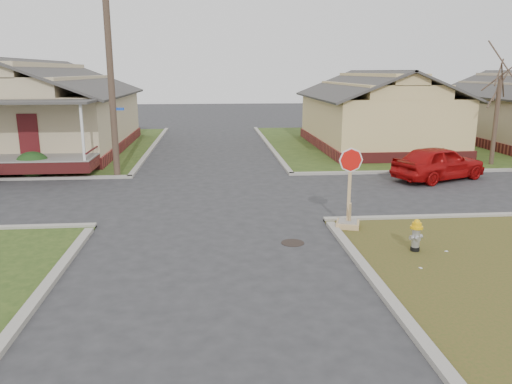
{
  "coord_description": "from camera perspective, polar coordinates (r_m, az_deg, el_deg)",
  "views": [
    {
      "loc": [
        0.05,
        -13.35,
        4.6
      ],
      "look_at": [
        1.32,
        1.0,
        1.1
      ],
      "focal_mm": 35.0,
      "sensor_mm": 36.0,
      "label": 1
    }
  ],
  "objects": [
    {
      "name": "curbs",
      "position": [
        18.91,
        -5.06,
        -0.47
      ],
      "size": [
        80.0,
        40.0,
        0.12
      ],
      "primitive_type": null,
      "color": "#9A958B",
      "rests_on": "ground"
    },
    {
      "name": "red_sedan",
      "position": [
        22.96,
        20.16,
        3.16
      ],
      "size": [
        4.72,
        3.37,
        1.49
      ],
      "primitive_type": "imported",
      "rotation": [
        0.0,
        0.0,
        1.98
      ],
      "color": "#A40B0B",
      "rests_on": "ground"
    },
    {
      "name": "side_house_yellow",
      "position": [
        31.55,
        13.51,
        8.91
      ],
      "size": [
        7.6,
        11.6,
        4.7
      ],
      "color": "maroon",
      "rests_on": "ground"
    },
    {
      "name": "ground",
      "position": [
        14.12,
        -5.01,
        -5.41
      ],
      "size": [
        120.0,
        120.0,
        0.0
      ],
      "primitive_type": "plane",
      "color": "#2A2A2D",
      "rests_on": "ground"
    },
    {
      "name": "stop_sign",
      "position": [
        15.09,
        10.52,
        -2.07
      ],
      "size": [
        0.68,
        0.67,
        2.41
      ],
      "rotation": [
        0.0,
        0.0,
        -0.31
      ],
      "color": "tan",
      "rests_on": "ground"
    },
    {
      "name": "fire_hydrant",
      "position": [
        13.56,
        17.83,
        -4.54
      ],
      "size": [
        0.32,
        0.32,
        0.86
      ],
      "rotation": [
        0.0,
        0.0,
        0.3
      ],
      "color": "black",
      "rests_on": "ground"
    },
    {
      "name": "tree_mid_right",
      "position": [
        27.47,
        25.71,
        7.21
      ],
      "size": [
        0.22,
        0.22,
        4.2
      ],
      "primitive_type": "cylinder",
      "color": "#413126",
      "rests_on": "verge_far_right"
    },
    {
      "name": "corner_house",
      "position": [
        31.75,
        -23.75,
        8.33
      ],
      "size": [
        10.1,
        15.5,
        5.3
      ],
      "color": "maroon",
      "rests_on": "ground"
    },
    {
      "name": "utility_pole",
      "position": [
        22.65,
        -16.32,
        13.29
      ],
      "size": [
        1.8,
        0.28,
        9.0
      ],
      "color": "#413126",
      "rests_on": "ground"
    },
    {
      "name": "manhole",
      "position": [
        13.81,
        4.21,
        -5.81
      ],
      "size": [
        0.64,
        0.64,
        0.01
      ],
      "primitive_type": "cylinder",
      "color": "black",
      "rests_on": "ground"
    },
    {
      "name": "hedge_right",
      "position": [
        24.08,
        -24.15,
        2.91
      ],
      "size": [
        1.46,
        1.19,
        1.11
      ],
      "primitive_type": "ellipsoid",
      "color": "#1B3D16",
      "rests_on": "verge_far_left"
    }
  ]
}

